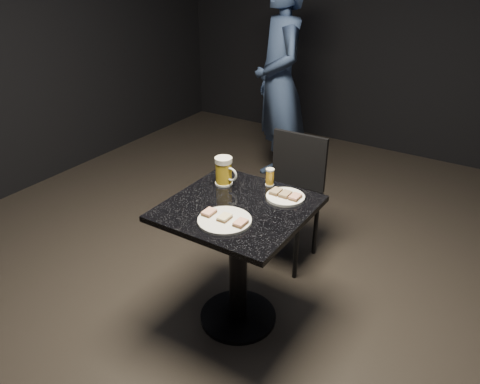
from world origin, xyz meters
name	(u,v)px	position (x,y,z in m)	size (l,w,h in m)	color
floor	(238,318)	(0.00, 0.00, 0.00)	(6.00, 6.00, 0.00)	black
plate_large	(225,220)	(0.03, -0.17, 0.76)	(0.26, 0.26, 0.01)	white
plate_small	(285,197)	(0.17, 0.20, 0.76)	(0.20, 0.20, 0.01)	white
patron	(279,84)	(-0.70, 1.73, 0.90)	(0.65, 0.43, 1.79)	navy
table	(238,245)	(0.00, 0.00, 0.51)	(0.70, 0.70, 0.75)	black
beer_mug	(224,171)	(-0.20, 0.17, 0.83)	(0.14, 0.10, 0.16)	white
beer_tumbler	(270,177)	(0.02, 0.29, 0.80)	(0.05, 0.05, 0.10)	silver
chair	(291,190)	(-0.06, 0.74, 0.50)	(0.39, 0.39, 0.86)	black
canapes_on_plate_large	(225,218)	(0.03, -0.17, 0.77)	(0.23, 0.07, 0.02)	#4C3521
canapes_on_plate_small	(285,194)	(0.17, 0.20, 0.77)	(0.16, 0.07, 0.02)	#4C3521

